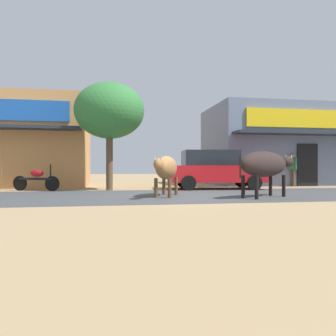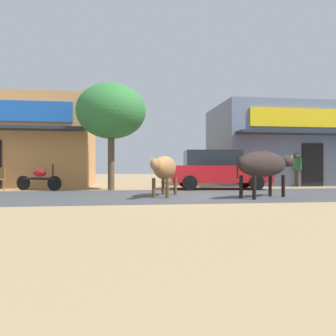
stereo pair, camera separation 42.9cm
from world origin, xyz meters
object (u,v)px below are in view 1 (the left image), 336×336
at_px(roadside_tree, 109,111).
at_px(cow_near_brown, 166,168).
at_px(parked_hatchback_car, 215,169).
at_px(parked_motorcycle, 37,179).
at_px(cow_far_dark, 265,165).
at_px(pedestrian_by_shop, 293,167).

distance_m(roadside_tree, cow_near_brown, 4.37).
bearing_deg(roadside_tree, parked_hatchback_car, 0.97).
height_order(parked_motorcycle, cow_far_dark, cow_far_dark).
bearing_deg(cow_far_dark, roadside_tree, 138.25).
relative_size(roadside_tree, parked_hatchback_car, 1.01).
xyz_separation_m(roadside_tree, cow_near_brown, (1.76, -3.27, -2.30)).
distance_m(roadside_tree, parked_motorcycle, 3.92).
height_order(parked_hatchback_car, cow_far_dark, parked_hatchback_car).
bearing_deg(roadside_tree, pedestrian_by_shop, 8.89).
relative_size(roadside_tree, cow_far_dark, 1.67).
bearing_deg(cow_far_dark, parked_motorcycle, 150.55).
bearing_deg(parked_hatchback_car, roadside_tree, -179.03).
height_order(parked_hatchback_car, parked_motorcycle, parked_hatchback_car).
bearing_deg(roadside_tree, cow_near_brown, -61.70).
height_order(roadside_tree, parked_hatchback_car, roadside_tree).
distance_m(roadside_tree, cow_far_dark, 6.65).
relative_size(roadside_tree, parked_motorcycle, 2.31).
bearing_deg(pedestrian_by_shop, cow_near_brown, -146.72).
distance_m(parked_motorcycle, cow_far_dark, 8.62).
bearing_deg(parked_hatchback_car, pedestrian_by_shop, 16.55).
distance_m(roadside_tree, pedestrian_by_shop, 9.25).
relative_size(parked_hatchback_car, cow_far_dark, 1.65).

